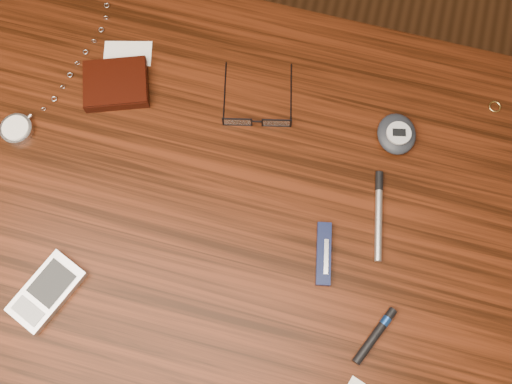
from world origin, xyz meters
TOP-DOWN VIEW (x-y plane):
  - ground at (0.00, 0.00)m, footprint 3.80×3.80m
  - desk at (0.00, 0.00)m, footprint 1.00×0.70m
  - wallet_and_card at (-0.20, 0.14)m, footprint 0.12×0.15m
  - eyeglasses at (0.02, 0.13)m, footprint 0.13×0.13m
  - gold_ring at (0.38, 0.25)m, footprint 0.02×0.02m
  - pocket_watch at (-0.33, 0.04)m, footprint 0.12×0.38m
  - pda_phone at (-0.19, -0.19)m, footprint 0.09×0.12m
  - pedometer at (0.24, 0.16)m, footprint 0.07×0.08m
  - pocket_knife at (0.17, -0.04)m, footprint 0.04×0.09m
  - silver_pen at (0.23, 0.04)m, footprint 0.03×0.13m
  - black_blue_pen at (0.26, -0.13)m, footprint 0.05×0.09m

SIDE VIEW (x-z plane):
  - ground at x=0.00m, z-range 0.00..0.00m
  - desk at x=0.00m, z-range 0.27..1.02m
  - gold_ring at x=0.38m, z-range 0.75..0.75m
  - silver_pen at x=0.23m, z-range 0.75..0.76m
  - pocket_knife at x=0.17m, z-range 0.75..0.76m
  - black_blue_pen at x=0.26m, z-range 0.75..0.76m
  - pocket_watch at x=-0.33m, z-range 0.75..0.76m
  - pda_phone at x=-0.19m, z-range 0.75..0.77m
  - eyeglasses at x=0.02m, z-range 0.75..0.77m
  - wallet_and_card at x=-0.20m, z-range 0.75..0.77m
  - pedometer at x=0.24m, z-range 0.75..0.78m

